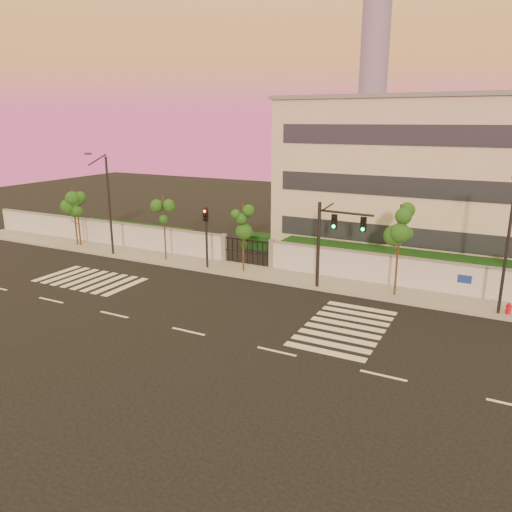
{
  "coord_description": "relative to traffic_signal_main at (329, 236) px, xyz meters",
  "views": [
    {
      "loc": [
        13.94,
        -19.43,
        10.5
      ],
      "look_at": [
        0.81,
        6.0,
        2.67
      ],
      "focal_mm": 35.0,
      "sensor_mm": 36.0,
      "label": 1
    }
  ],
  "objects": [
    {
      "name": "traffic_signal_secondary",
      "position": [
        -9.31,
        0.37,
        -0.61
      ],
      "size": [
        0.36,
        0.35,
        4.63
      ],
      "rotation": [
        0.0,
        0.0,
        0.28
      ],
      "color": "black",
      "rests_on": "ground"
    },
    {
      "name": "streetlight_east",
      "position": [
        9.87,
        0.09,
        0.7
      ],
      "size": [
        0.47,
        1.89,
        7.86
      ],
      "color": "black",
      "rests_on": "ground"
    },
    {
      "name": "street_tree_b",
      "position": [
        -22.94,
        1.09,
        0.17
      ],
      "size": [
        1.61,
        1.28,
        5.05
      ],
      "color": "#382314",
      "rests_on": "ground"
    },
    {
      "name": "street_tree_a",
      "position": [
        -22.57,
        1.1,
        -0.04
      ],
      "size": [
        1.61,
        1.28,
        4.76
      ],
      "color": "#382314",
      "rests_on": "ground"
    },
    {
      "name": "traffic_signal_main",
      "position": [
        0.0,
        0.0,
        0.0
      ],
      "size": [
        3.55,
        0.48,
        5.61
      ],
      "rotation": [
        0.0,
        0.0,
        -0.09
      ],
      "color": "black",
      "rests_on": "ground"
    },
    {
      "name": "perimeter_wall",
      "position": [
        -4.06,
        2.57,
        -2.48
      ],
      "size": [
        60.0,
        0.36,
        2.2
      ],
      "color": "#B3B6BB",
      "rests_on": "ground"
    },
    {
      "name": "road_markings",
      "position": [
        -5.75,
        -5.67,
        -3.54
      ],
      "size": [
        57.0,
        7.62,
        0.02
      ],
      "color": "silver",
      "rests_on": "ground"
    },
    {
      "name": "street_tree_c",
      "position": [
        -13.25,
        0.72,
        0.22
      ],
      "size": [
        1.38,
        1.1,
        5.12
      ],
      "color": "#382314",
      "rests_on": "ground"
    },
    {
      "name": "street_tree_d",
      "position": [
        -6.49,
        0.76,
        0.13
      ],
      "size": [
        1.46,
        1.17,
        5.0
      ],
      "color": "#382314",
      "rests_on": "ground"
    },
    {
      "name": "institutional_building",
      "position": [
        4.83,
        12.56,
        2.61
      ],
      "size": [
        24.4,
        12.4,
        12.25
      ],
      "color": "beige",
      "rests_on": "ground"
    },
    {
      "name": "street_tree_e",
      "position": [
        4.12,
        0.64,
        0.67
      ],
      "size": [
        1.57,
        1.25,
        5.74
      ],
      "color": "#382314",
      "rests_on": "ground"
    },
    {
      "name": "streetlight_west",
      "position": [
        -18.08,
        -0.03,
        0.88
      ],
      "size": [
        0.49,
        1.97,
        8.19
      ],
      "color": "black",
      "rests_on": "ground"
    },
    {
      "name": "fire_hydrant",
      "position": [
        10.35,
        0.35,
        -3.15
      ],
      "size": [
        0.31,
        0.3,
        0.81
      ],
      "rotation": [
        0.0,
        0.0,
        0.11
      ],
      "color": "#B10B1B",
      "rests_on": "ground"
    },
    {
      "name": "ground",
      "position": [
        -4.17,
        -9.43,
        -3.55
      ],
      "size": [
        120.0,
        120.0,
        0.0
      ],
      "primitive_type": "plane",
      "color": "black",
      "rests_on": "ground"
    },
    {
      "name": "distant_skyscraper",
      "position": [
        -69.17,
        270.57,
        58.44
      ],
      "size": [
        16.0,
        16.0,
        118.0
      ],
      "color": "slate",
      "rests_on": "ground"
    },
    {
      "name": "hedge_row",
      "position": [
        -3.0,
        5.31,
        -2.73
      ],
      "size": [
        41.0,
        4.25,
        1.8
      ],
      "color": "black",
      "rests_on": "ground"
    },
    {
      "name": "sidewalk",
      "position": [
        -4.17,
        1.07,
        -3.47
      ],
      "size": [
        60.0,
        3.0,
        0.15
      ],
      "primitive_type": "cube",
      "color": "gray",
      "rests_on": "ground"
    }
  ]
}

